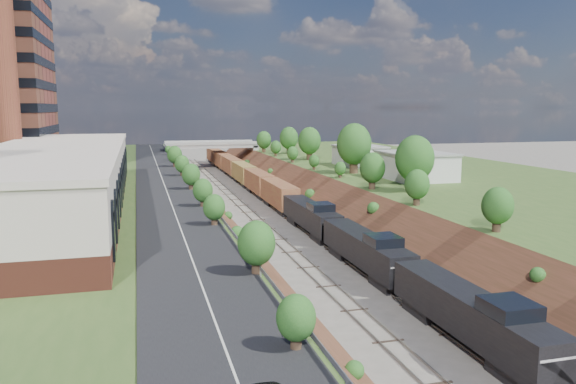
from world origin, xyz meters
name	(u,v)px	position (x,y,z in m)	size (l,w,h in m)	color
ground	(468,375)	(0.00, 0.00, 0.00)	(400.00, 400.00, 0.00)	#6B665B
platform_left	(42,202)	(-33.00, 60.00, 2.50)	(44.00, 180.00, 5.00)	#3A5724
platform_right	(441,186)	(33.00, 60.00, 2.50)	(44.00, 180.00, 5.00)	#3A5724
embankment_left	(193,211)	(-11.00, 60.00, 0.00)	(7.07, 180.00, 7.07)	brown
embankment_right	(324,205)	(11.00, 60.00, 0.00)	(7.07, 180.00, 7.07)	brown
rail_left_track	(245,208)	(-2.60, 60.00, 0.09)	(1.58, 180.00, 0.18)	gray
rail_right_track	(276,207)	(2.60, 60.00, 0.09)	(1.58, 180.00, 0.18)	gray
road	(163,181)	(-15.50, 60.00, 5.05)	(8.00, 180.00, 0.10)	black
guardrail	(189,177)	(-11.40, 59.80, 5.55)	(0.10, 171.00, 0.70)	#99999E
commercial_building	(56,178)	(-28.00, 38.00, 8.51)	(14.30, 62.30, 7.00)	brown
smokestack	(2,42)	(-36.00, 56.00, 25.00)	(3.20, 3.20, 40.00)	brown
overpass	(211,150)	(0.00, 122.00, 4.92)	(24.50, 8.30, 7.40)	gray
white_building_near	(415,166)	(23.50, 52.00, 7.00)	(9.00, 12.00, 4.00)	silver
white_building_far	(360,156)	(23.00, 74.00, 6.80)	(8.00, 10.00, 3.60)	silver
tree_right_large	(415,159)	(17.00, 40.00, 9.38)	(5.25, 5.25, 7.61)	#473323
tree_left_crest	(226,213)	(-11.80, 20.00, 7.04)	(2.45, 2.45, 3.55)	#473323
freight_train	(260,183)	(2.60, 72.31, 2.52)	(2.90, 148.14, 4.55)	black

